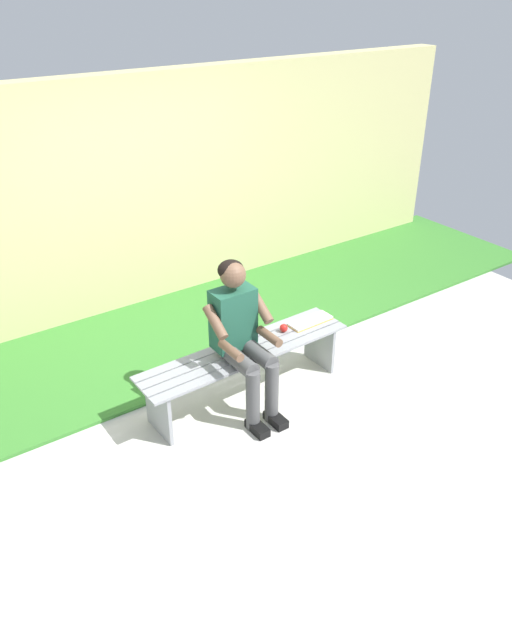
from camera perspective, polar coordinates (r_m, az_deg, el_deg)
ground_plane at (r=4.19m, az=-7.05°, el=-19.57°), size 10.00×7.00×0.04m
grass_strip at (r=6.16m, az=-7.55°, el=-1.09°), size 9.00×1.81×0.03m
brick_wall at (r=6.24m, az=-16.23°, el=10.13°), size 9.50×0.24×2.34m
bench_near at (r=5.05m, az=-0.98°, el=-3.80°), size 1.89×0.46×0.46m
person_seated at (r=4.75m, az=-1.33°, el=-1.29°), size 0.50×0.69×1.27m
apple at (r=5.22m, az=2.59°, el=-0.75°), size 0.07×0.07×0.07m
book_open at (r=5.39m, az=5.08°, el=-0.11°), size 0.42×0.17×0.02m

